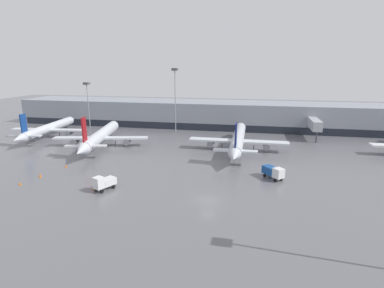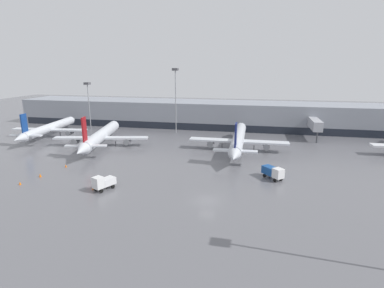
{
  "view_description": "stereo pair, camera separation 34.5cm",
  "coord_description": "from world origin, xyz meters",
  "px_view_note": "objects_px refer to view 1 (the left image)",
  "views": [
    {
      "loc": [
        6.38,
        -44.68,
        21.37
      ],
      "look_at": [
        -7.66,
        24.34,
        3.0
      ],
      "focal_mm": 28.0,
      "sensor_mm": 36.0,
      "label": 1
    },
    {
      "loc": [
        6.72,
        -44.61,
        21.37
      ],
      "look_at": [
        -7.66,
        24.34,
        3.0
      ],
      "focal_mm": 28.0,
      "sensor_mm": 36.0,
      "label": 2
    }
  ],
  "objects_px": {
    "traffic_cone_2": "(66,166)",
    "apron_light_mast_2": "(87,92)",
    "apron_light_mast_1": "(175,83)",
    "traffic_cone_0": "(40,175)",
    "service_truck_0": "(273,172)",
    "service_truck_1": "(104,182)",
    "traffic_cone_1": "(20,184)",
    "traffic_cone_3": "(93,188)",
    "parked_jet_3": "(48,128)",
    "parked_jet_0": "(238,139)",
    "parked_jet_2": "(101,136)"
  },
  "relations": [
    {
      "from": "traffic_cone_2",
      "to": "apron_light_mast_2",
      "type": "xyz_separation_m",
      "value": [
        -17.69,
        41.16,
        12.46
      ]
    },
    {
      "from": "apron_light_mast_1",
      "to": "traffic_cone_0",
      "type": "bearing_deg",
      "value": -109.2
    },
    {
      "from": "service_truck_0",
      "to": "traffic_cone_0",
      "type": "relative_size",
      "value": 6.24
    },
    {
      "from": "service_truck_1",
      "to": "service_truck_0",
      "type": "bearing_deg",
      "value": 136.32
    },
    {
      "from": "service_truck_0",
      "to": "apron_light_mast_2",
      "type": "distance_m",
      "value": 73.8
    },
    {
      "from": "apron_light_mast_2",
      "to": "service_truck_1",
      "type": "bearing_deg",
      "value": -58.01
    },
    {
      "from": "traffic_cone_1",
      "to": "traffic_cone_3",
      "type": "bearing_deg",
      "value": 3.18
    },
    {
      "from": "parked_jet_3",
      "to": "service_truck_0",
      "type": "xyz_separation_m",
      "value": [
        65.88,
        -22.59,
        -1.35
      ]
    },
    {
      "from": "service_truck_0",
      "to": "traffic_cone_2",
      "type": "bearing_deg",
      "value": -127.55
    },
    {
      "from": "traffic_cone_1",
      "to": "traffic_cone_2",
      "type": "distance_m",
      "value": 10.93
    },
    {
      "from": "traffic_cone_0",
      "to": "apron_light_mast_2",
      "type": "relative_size",
      "value": 0.05
    },
    {
      "from": "parked_jet_0",
      "to": "traffic_cone_2",
      "type": "height_order",
      "value": "parked_jet_0"
    },
    {
      "from": "traffic_cone_3",
      "to": "apron_light_mast_1",
      "type": "relative_size",
      "value": 0.04
    },
    {
      "from": "traffic_cone_2",
      "to": "apron_light_mast_1",
      "type": "bearing_deg",
      "value": 69.79
    },
    {
      "from": "traffic_cone_1",
      "to": "apron_light_mast_1",
      "type": "distance_m",
      "value": 55.14
    },
    {
      "from": "parked_jet_0",
      "to": "traffic_cone_2",
      "type": "distance_m",
      "value": 41.87
    },
    {
      "from": "parked_jet_3",
      "to": "apron_light_mast_2",
      "type": "bearing_deg",
      "value": -21.05
    },
    {
      "from": "parked_jet_0",
      "to": "apron_light_mast_2",
      "type": "height_order",
      "value": "apron_light_mast_2"
    },
    {
      "from": "apron_light_mast_2",
      "to": "apron_light_mast_1",
      "type": "bearing_deg",
      "value": -3.15
    },
    {
      "from": "apron_light_mast_1",
      "to": "parked_jet_2",
      "type": "bearing_deg",
      "value": -126.51
    },
    {
      "from": "parked_jet_0",
      "to": "traffic_cone_1",
      "type": "relative_size",
      "value": 60.75
    },
    {
      "from": "parked_jet_3",
      "to": "service_truck_1",
      "type": "relative_size",
      "value": 7.54
    },
    {
      "from": "service_truck_0",
      "to": "traffic_cone_0",
      "type": "xyz_separation_m",
      "value": [
        -45.25,
        -8.33,
        -1.11
      ]
    },
    {
      "from": "traffic_cone_2",
      "to": "apron_light_mast_1",
      "type": "height_order",
      "value": "apron_light_mast_1"
    },
    {
      "from": "service_truck_0",
      "to": "service_truck_1",
      "type": "bearing_deg",
      "value": -108.78
    },
    {
      "from": "traffic_cone_3",
      "to": "service_truck_1",
      "type": "bearing_deg",
      "value": 6.47
    },
    {
      "from": "traffic_cone_1",
      "to": "traffic_cone_2",
      "type": "bearing_deg",
      "value": 77.76
    },
    {
      "from": "traffic_cone_0",
      "to": "traffic_cone_2",
      "type": "distance_m",
      "value": 6.5
    },
    {
      "from": "service_truck_1",
      "to": "traffic_cone_0",
      "type": "relative_size",
      "value": 5.87
    },
    {
      "from": "apron_light_mast_1",
      "to": "traffic_cone_3",
      "type": "bearing_deg",
      "value": -92.81
    },
    {
      "from": "traffic_cone_0",
      "to": "traffic_cone_3",
      "type": "relative_size",
      "value": 0.99
    },
    {
      "from": "parked_jet_0",
      "to": "apron_light_mast_2",
      "type": "xyz_separation_m",
      "value": [
        -53.65,
        19.88,
        9.79
      ]
    },
    {
      "from": "traffic_cone_0",
      "to": "apron_light_mast_2",
      "type": "bearing_deg",
      "value": 108.9
    },
    {
      "from": "traffic_cone_3",
      "to": "service_truck_0",
      "type": "bearing_deg",
      "value": 20.5
    },
    {
      "from": "apron_light_mast_1",
      "to": "parked_jet_0",
      "type": "bearing_deg",
      "value": -40.15
    },
    {
      "from": "service_truck_0",
      "to": "traffic_cone_2",
      "type": "relative_size",
      "value": 7.2
    },
    {
      "from": "parked_jet_0",
      "to": "traffic_cone_3",
      "type": "relative_size",
      "value": 48.35
    },
    {
      "from": "parked_jet_2",
      "to": "apron_light_mast_2",
      "type": "bearing_deg",
      "value": 23.83
    },
    {
      "from": "service_truck_1",
      "to": "parked_jet_3",
      "type": "bearing_deg",
      "value": -108.52
    },
    {
      "from": "parked_jet_2",
      "to": "traffic_cone_1",
      "type": "relative_size",
      "value": 58.54
    },
    {
      "from": "parked_jet_3",
      "to": "traffic_cone_1",
      "type": "distance_m",
      "value": 40.49
    },
    {
      "from": "parked_jet_2",
      "to": "traffic_cone_2",
      "type": "xyz_separation_m",
      "value": [
        1.22,
        -18.15,
        -2.51
      ]
    },
    {
      "from": "service_truck_0",
      "to": "apron_light_mast_2",
      "type": "relative_size",
      "value": 0.29
    },
    {
      "from": "parked_jet_2",
      "to": "traffic_cone_0",
      "type": "bearing_deg",
      "value": 167.77
    },
    {
      "from": "parked_jet_3",
      "to": "apron_light_mast_1",
      "type": "height_order",
      "value": "apron_light_mast_1"
    },
    {
      "from": "parked_jet_0",
      "to": "traffic_cone_0",
      "type": "bearing_deg",
      "value": 126.39
    },
    {
      "from": "parked_jet_2",
      "to": "apron_light_mast_2",
      "type": "relative_size",
      "value": 2.21
    },
    {
      "from": "service_truck_1",
      "to": "traffic_cone_0",
      "type": "xyz_separation_m",
      "value": [
        -15.48,
        3.31,
        -1.08
      ]
    },
    {
      "from": "traffic_cone_2",
      "to": "apron_light_mast_1",
      "type": "distance_m",
      "value": 44.85
    },
    {
      "from": "apron_light_mast_2",
      "to": "parked_jet_0",
      "type": "bearing_deg",
      "value": -20.33
    }
  ]
}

